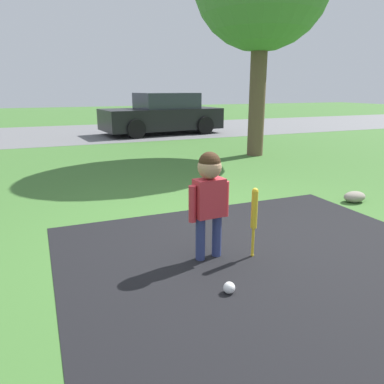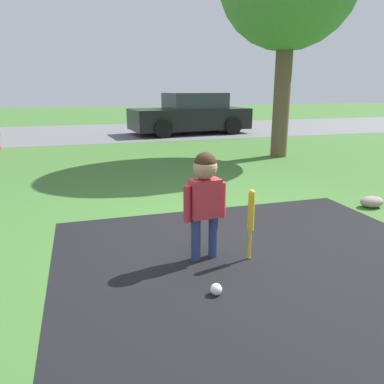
{
  "view_description": "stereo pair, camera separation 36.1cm",
  "coord_description": "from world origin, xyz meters",
  "px_view_note": "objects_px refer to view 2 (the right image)",
  "views": [
    {
      "loc": [
        -1.75,
        -3.26,
        1.53
      ],
      "look_at": [
        -0.38,
        0.04,
        0.53
      ],
      "focal_mm": 35.0,
      "sensor_mm": 36.0,
      "label": 1
    },
    {
      "loc": [
        -1.41,
        -3.38,
        1.53
      ],
      "look_at": [
        -0.38,
        0.04,
        0.53
      ],
      "focal_mm": 35.0,
      "sensor_mm": 36.0,
      "label": 2
    }
  ],
  "objects_px": {
    "baseball_bat": "(251,215)",
    "parked_car": "(191,115)",
    "child": "(205,191)",
    "sports_ball": "(216,289)"
  },
  "relations": [
    {
      "from": "baseball_bat",
      "to": "child",
      "type": "bearing_deg",
      "value": 160.91
    },
    {
      "from": "baseball_bat",
      "to": "parked_car",
      "type": "distance_m",
      "value": 9.97
    },
    {
      "from": "baseball_bat",
      "to": "sports_ball",
      "type": "xyz_separation_m",
      "value": [
        -0.51,
        -0.5,
        -0.39
      ]
    },
    {
      "from": "sports_ball",
      "to": "parked_car",
      "type": "xyz_separation_m",
      "value": [
        2.82,
        10.19,
        0.59
      ]
    },
    {
      "from": "baseball_bat",
      "to": "sports_ball",
      "type": "bearing_deg",
      "value": -135.71
    },
    {
      "from": "child",
      "to": "parked_car",
      "type": "xyz_separation_m",
      "value": [
        2.7,
        9.56,
        -0.01
      ]
    },
    {
      "from": "sports_ball",
      "to": "parked_car",
      "type": "distance_m",
      "value": 10.59
    },
    {
      "from": "child",
      "to": "baseball_bat",
      "type": "height_order",
      "value": "child"
    },
    {
      "from": "baseball_bat",
      "to": "parked_car",
      "type": "bearing_deg",
      "value": 76.61
    },
    {
      "from": "child",
      "to": "parked_car",
      "type": "relative_size",
      "value": 0.24
    }
  ]
}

